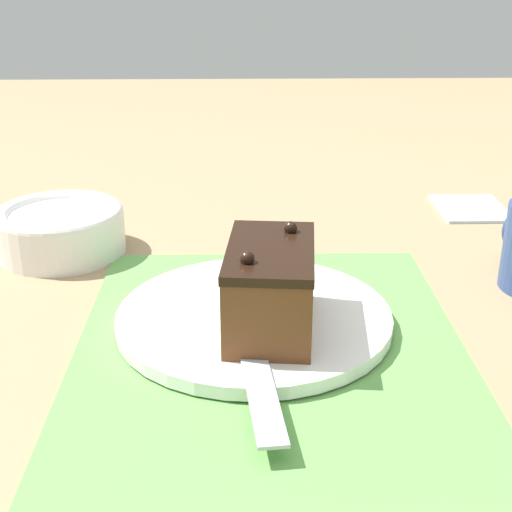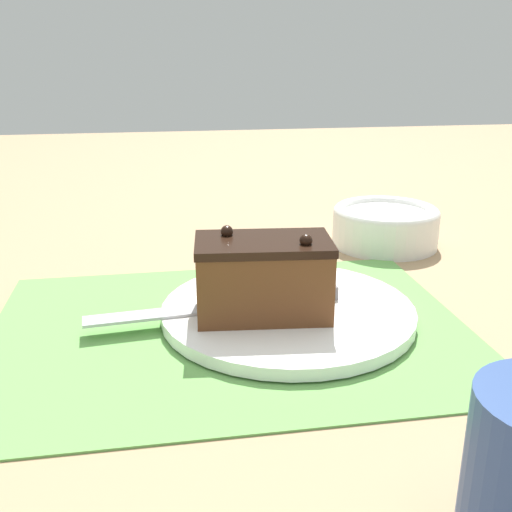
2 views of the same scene
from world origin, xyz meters
TOP-DOWN VIEW (x-y plane):
  - ground_plane at (0.00, 0.00)m, footprint 3.00×3.00m
  - placemat_woven at (0.00, 0.00)m, footprint 0.46×0.34m
  - cake_plate at (0.06, 0.01)m, footprint 0.25×0.25m
  - chocolate_cake at (0.03, 0.00)m, footprint 0.13×0.09m
  - serving_knife at (0.03, 0.02)m, footprint 0.25×0.05m
  - small_bowl at (0.24, 0.23)m, footprint 0.14×0.14m

SIDE VIEW (x-z plane):
  - ground_plane at x=0.00m, z-range 0.00..0.00m
  - placemat_woven at x=0.00m, z-range 0.00..0.00m
  - cake_plate at x=0.06m, z-range 0.00..0.02m
  - serving_knife at x=0.03m, z-range 0.01..0.03m
  - small_bowl at x=0.24m, z-range 0.00..0.06m
  - chocolate_cake at x=0.03m, z-range 0.01..0.10m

